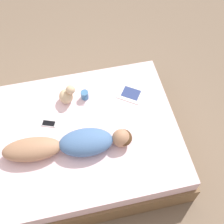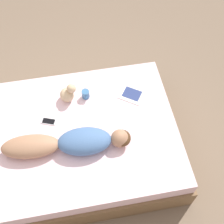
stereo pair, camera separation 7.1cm
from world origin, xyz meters
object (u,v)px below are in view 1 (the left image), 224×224
Objects in this scene: open_magazine at (134,86)px; cell_phone at (49,123)px; person at (70,144)px; coffee_mug at (85,95)px.

open_magazine and cell_phone have the same top height.
coffee_mug is at bearing 162.42° from person.
coffee_mug is at bearing -52.24° from open_magazine.
coffee_mug is at bearing 140.68° from cell_phone.
cell_phone is (0.25, -0.43, -0.05)m from coffee_mug.
person is at bearing -18.11° from open_magazine.
coffee_mug is (-0.59, 0.24, -0.04)m from person.
open_magazine is 3.05× the size of cell_phone.
person is at bearing 49.85° from cell_phone.
cell_phone is at bearing -146.10° from person.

